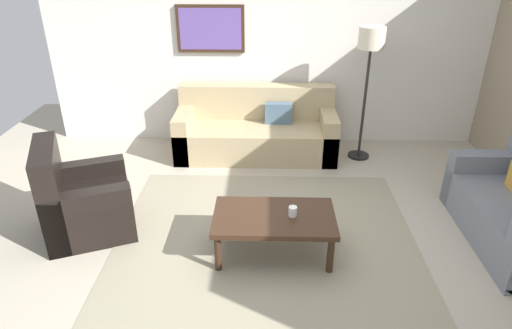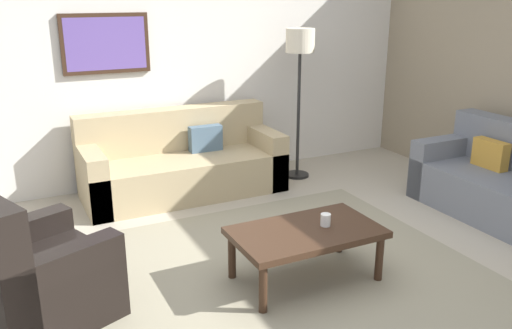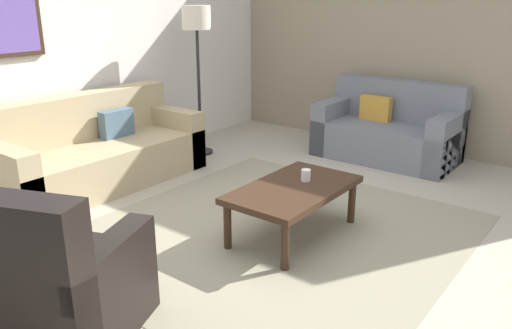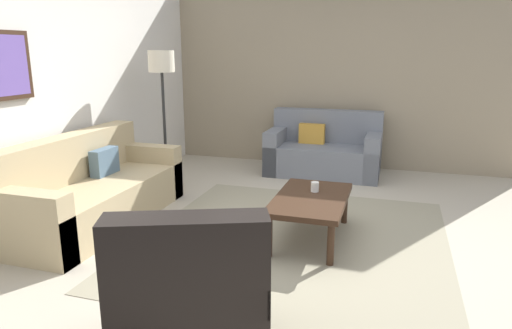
% 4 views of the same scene
% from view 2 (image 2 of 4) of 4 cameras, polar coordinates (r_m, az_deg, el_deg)
% --- Properties ---
extents(ground_plane, '(8.00, 8.00, 0.00)m').
position_cam_2_polar(ground_plane, '(4.27, 3.41, -11.40)').
color(ground_plane, '#B2A893').
extents(rear_partition, '(6.00, 0.12, 2.80)m').
position_cam_2_polar(rear_partition, '(6.16, -8.58, 11.23)').
color(rear_partition, silver).
rests_on(rear_partition, ground_plane).
extents(area_rug, '(2.91, 2.73, 0.01)m').
position_cam_2_polar(area_rug, '(4.27, 3.41, -11.35)').
color(area_rug, gray).
rests_on(area_rug, ground_plane).
extents(couch_main, '(2.11, 0.87, 0.88)m').
position_cam_2_polar(couch_main, '(5.89, -7.99, -0.02)').
color(couch_main, tan).
rests_on(couch_main, ground_plane).
extents(couch_loveseat, '(0.84, 1.55, 0.88)m').
position_cam_2_polar(couch_loveseat, '(5.77, 24.75, -1.89)').
color(couch_loveseat, slate).
rests_on(couch_loveseat, ground_plane).
extents(armchair_leather, '(1.04, 1.04, 0.95)m').
position_cam_2_polar(armchair_leather, '(3.84, -22.93, -11.29)').
color(armchair_leather, black).
rests_on(armchair_leather, ground_plane).
extents(coffee_table, '(1.10, 0.64, 0.41)m').
position_cam_2_polar(coffee_table, '(4.04, 5.33, -7.53)').
color(coffee_table, '#382316').
rests_on(coffee_table, ground_plane).
extents(cup, '(0.08, 0.08, 0.09)m').
position_cam_2_polar(cup, '(4.08, 7.39, -5.84)').
color(cup, white).
rests_on(cup, coffee_table).
extents(lamp_standing, '(0.32, 0.32, 1.71)m').
position_cam_2_polar(lamp_standing, '(6.10, 4.67, 11.39)').
color(lamp_standing, black).
rests_on(lamp_standing, ground_plane).
extents(framed_artwork, '(0.90, 0.04, 0.61)m').
position_cam_2_polar(framed_artwork, '(5.87, -15.66, 12.24)').
color(framed_artwork, '#382316').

